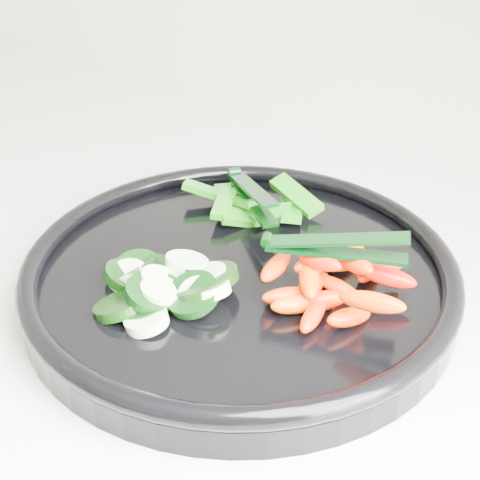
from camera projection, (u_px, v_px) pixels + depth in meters
The scene contains 6 objects.
veggie_tray at pixel (240, 274), 0.58m from camera, with size 0.41×0.41×0.04m.
cucumber_pile at pixel (160, 282), 0.55m from camera, with size 0.13×0.12×0.04m.
carrot_pile at pixel (332, 279), 0.53m from camera, with size 0.13×0.14×0.05m.
pepper_pile at pixel (252, 207), 0.66m from camera, with size 0.14×0.11×0.04m.
tong_carrot at pixel (332, 246), 0.52m from camera, with size 0.11×0.06×0.02m.
tong_pepper at pixel (250, 192), 0.65m from camera, with size 0.10×0.08×0.02m.
Camera 1 is at (0.26, 1.26, 1.28)m, focal length 50.00 mm.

